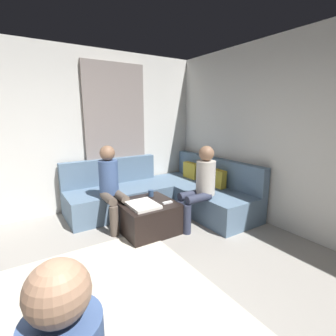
# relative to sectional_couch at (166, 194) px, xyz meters

# --- Properties ---
(wall_back) EXTENTS (6.00, 0.12, 2.70)m
(wall_back) POSITION_rel_sectional_couch_xyz_m (2.08, 1.06, 1.07)
(wall_back) COLOR silver
(wall_back) RESTS_ON ground_plane
(wall_left) EXTENTS (0.12, 6.00, 2.70)m
(wall_left) POSITION_rel_sectional_couch_xyz_m (-0.86, -1.88, 1.07)
(wall_left) COLOR silver
(wall_left) RESTS_ON ground_plane
(curtain_panel) EXTENTS (0.06, 1.10, 2.50)m
(curtain_panel) POSITION_rel_sectional_couch_xyz_m (-0.76, -0.58, 0.97)
(curtain_panel) COLOR gray
(curtain_panel) RESTS_ON ground_plane
(area_rug) EXTENTS (2.60, 2.20, 0.01)m
(area_rug) POSITION_rel_sectional_couch_xyz_m (1.88, -1.78, -0.27)
(area_rug) COLOR beige
(area_rug) RESTS_ON ground_plane
(sectional_couch) EXTENTS (2.10, 2.55, 0.87)m
(sectional_couch) POSITION_rel_sectional_couch_xyz_m (0.00, 0.00, 0.00)
(sectional_couch) COLOR slate
(sectional_couch) RESTS_ON ground_plane
(ottoman) EXTENTS (0.76, 0.76, 0.42)m
(ottoman) POSITION_rel_sectional_couch_xyz_m (0.56, -0.66, -0.07)
(ottoman) COLOR black
(ottoman) RESTS_ON ground_plane
(folded_blanket) EXTENTS (0.44, 0.36, 0.04)m
(folded_blanket) POSITION_rel_sectional_couch_xyz_m (0.66, -0.78, 0.16)
(folded_blanket) COLOR white
(folded_blanket) RESTS_ON ottoman
(coffee_mug) EXTENTS (0.08, 0.08, 0.10)m
(coffee_mug) POSITION_rel_sectional_couch_xyz_m (0.34, -0.48, 0.19)
(coffee_mug) COLOR #334C72
(coffee_mug) RESTS_ON ottoman
(game_remote) EXTENTS (0.05, 0.15, 0.02)m
(game_remote) POSITION_rel_sectional_couch_xyz_m (0.74, -0.44, 0.15)
(game_remote) COLOR white
(game_remote) RESTS_ON ottoman
(person_on_couch_back) EXTENTS (0.30, 0.60, 1.20)m
(person_on_couch_back) POSITION_rel_sectional_couch_xyz_m (0.85, 0.06, 0.38)
(person_on_couch_back) COLOR #2D3347
(person_on_couch_back) RESTS_ON ground_plane
(person_on_couch_side) EXTENTS (0.60, 0.30, 1.20)m
(person_on_couch_side) POSITION_rel_sectional_couch_xyz_m (0.15, -1.03, 0.38)
(person_on_couch_side) COLOR brown
(person_on_couch_side) RESTS_ON ground_plane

